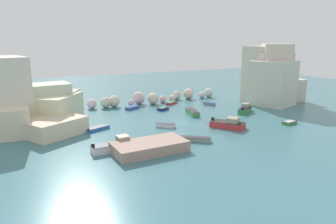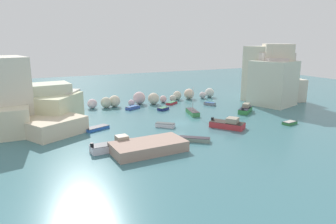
# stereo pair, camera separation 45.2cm
# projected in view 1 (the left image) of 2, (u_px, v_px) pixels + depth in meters

# --- Properties ---
(cove_water) EXTENTS (160.00, 160.00, 0.00)m
(cove_water) POSITION_uv_depth(u_px,v_px,m) (180.00, 123.00, 53.86)
(cove_water) COLOR #3E727B
(cove_water) RESTS_ON ground
(cliff_headland_left) EXTENTS (21.07, 22.53, 11.59)m
(cliff_headland_left) POSITION_uv_depth(u_px,v_px,m) (25.00, 106.00, 51.32)
(cliff_headland_left) COLOR beige
(cliff_headland_left) RESTS_ON ground
(cliff_headland_right) EXTENTS (15.36, 14.12, 13.27)m
(cliff_headland_right) POSITION_uv_depth(u_px,v_px,m) (271.00, 78.00, 70.47)
(cliff_headland_right) COLOR beige
(cliff_headland_right) RESTS_ON ground
(rock_breakwater) EXTENTS (34.24, 4.70, 2.76)m
(rock_breakwater) POSITION_uv_depth(u_px,v_px,m) (149.00, 98.00, 70.29)
(rock_breakwater) COLOR beige
(rock_breakwater) RESTS_ON ground
(stone_dock) EXTENTS (9.67, 5.16, 1.36)m
(stone_dock) POSITION_uv_depth(u_px,v_px,m) (150.00, 147.00, 39.91)
(stone_dock) COLOR tan
(stone_dock) RESTS_ON ground
(moored_boat_0) EXTENTS (2.65, 2.25, 0.56)m
(moored_boat_0) POSITION_uv_depth(u_px,v_px,m) (163.00, 109.00, 63.65)
(moored_boat_0) COLOR navy
(moored_boat_0) RESTS_ON cove_water
(moored_boat_1) EXTENTS (2.12, 2.76, 0.61)m
(moored_boat_1) POSITION_uv_depth(u_px,v_px,m) (209.00, 104.00, 68.41)
(moored_boat_1) COLOR gray
(moored_boat_1) RESTS_ON cove_water
(moored_boat_2) EXTENTS (3.45, 2.65, 0.62)m
(moored_boat_2) POSITION_uv_depth(u_px,v_px,m) (132.00, 107.00, 64.59)
(moored_boat_2) COLOR #3854B1
(moored_boat_2) RESTS_ON cove_water
(moored_boat_3) EXTENTS (3.17, 3.01, 0.69)m
(moored_boat_3) POSITION_uv_depth(u_px,v_px,m) (165.00, 125.00, 51.28)
(moored_boat_3) COLOR silver
(moored_boat_3) RESTS_ON cove_water
(moored_boat_4) EXTENTS (5.01, 4.43, 1.69)m
(moored_boat_4) POSITION_uv_depth(u_px,v_px,m) (245.00, 109.00, 61.78)
(moored_boat_4) COLOR #358C45
(moored_boat_4) RESTS_ON cove_water
(moored_boat_5) EXTENTS (2.56, 5.01, 5.38)m
(moored_boat_5) POSITION_uv_depth(u_px,v_px,m) (192.00, 112.00, 59.92)
(moored_boat_5) COLOR #3D8D4D
(moored_boat_5) RESTS_ON cove_water
(moored_boat_6) EXTENTS (4.23, 2.88, 0.52)m
(moored_boat_6) POSITION_uv_depth(u_px,v_px,m) (97.00, 128.00, 49.69)
(moored_boat_6) COLOR blue
(moored_boat_6) RESTS_ON cove_water
(moored_boat_7) EXTENTS (6.10, 2.20, 1.81)m
(moored_boat_7) POSITION_uv_depth(u_px,v_px,m) (116.00, 145.00, 40.54)
(moored_boat_7) COLOR white
(moored_boat_7) RESTS_ON cove_water
(moored_boat_8) EXTENTS (5.09, 5.87, 1.79)m
(moored_boat_8) POSITION_uv_depth(u_px,v_px,m) (228.00, 124.00, 50.81)
(moored_boat_8) COLOR #C6343B
(moored_boat_8) RESTS_ON cove_water
(moored_boat_9) EXTENTS (2.80, 1.77, 0.49)m
(moored_boat_9) POSITION_uv_depth(u_px,v_px,m) (289.00, 122.00, 53.21)
(moored_boat_9) COLOR #3A8542
(moored_boat_9) RESTS_ON cove_water
(moored_boat_10) EXTENTS (3.28, 2.82, 0.53)m
(moored_boat_10) POSITION_uv_depth(u_px,v_px,m) (171.00, 103.00, 69.52)
(moored_boat_10) COLOR red
(moored_boat_10) RESTS_ON cove_water
(moored_boat_11) EXTENTS (4.22, 3.70, 0.62)m
(moored_boat_11) POSITION_uv_depth(u_px,v_px,m) (195.00, 139.00, 44.11)
(moored_boat_11) COLOR gray
(moored_boat_11) RESTS_ON cove_water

